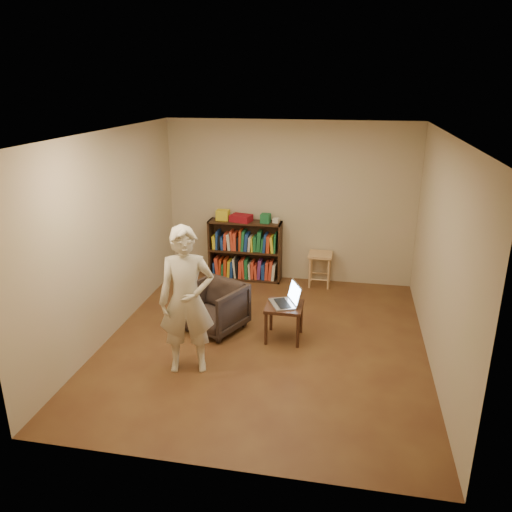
% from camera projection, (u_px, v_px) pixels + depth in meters
% --- Properties ---
extents(floor, '(4.50, 4.50, 0.00)m').
position_uv_depth(floor, '(265.00, 342.00, 6.37)').
color(floor, '#4D2919').
rests_on(floor, ground).
extents(ceiling, '(4.50, 4.50, 0.00)m').
position_uv_depth(ceiling, '(266.00, 134.00, 5.51)').
color(ceiling, white).
rests_on(ceiling, wall_back).
extents(wall_back, '(4.00, 0.00, 4.00)m').
position_uv_depth(wall_back, '(289.00, 203.00, 8.03)').
color(wall_back, '#C4AB94').
rests_on(wall_back, floor).
extents(wall_left, '(0.00, 4.50, 4.50)m').
position_uv_depth(wall_left, '(110.00, 236.00, 6.30)').
color(wall_left, '#C4AB94').
rests_on(wall_left, floor).
extents(wall_right, '(0.00, 4.50, 4.50)m').
position_uv_depth(wall_right, '(441.00, 256.00, 5.58)').
color(wall_right, '#C4AB94').
rests_on(wall_right, floor).
extents(bookshelf, '(1.20, 0.30, 1.00)m').
position_uv_depth(bookshelf, '(245.00, 254.00, 8.29)').
color(bookshelf, black).
rests_on(bookshelf, floor).
extents(box_yellow, '(0.21, 0.15, 0.17)m').
position_uv_depth(box_yellow, '(223.00, 215.00, 8.15)').
color(box_yellow, yellow).
rests_on(box_yellow, bookshelf).
extents(red_cloth, '(0.38, 0.31, 0.11)m').
position_uv_depth(red_cloth, '(241.00, 218.00, 8.07)').
color(red_cloth, maroon).
rests_on(red_cloth, bookshelf).
extents(box_green, '(0.16, 0.16, 0.15)m').
position_uv_depth(box_green, '(266.00, 218.00, 7.99)').
color(box_green, '#1A6537').
rests_on(box_green, bookshelf).
extents(box_white, '(0.11, 0.11, 0.07)m').
position_uv_depth(box_white, '(276.00, 220.00, 8.00)').
color(box_white, beige).
rests_on(box_white, bookshelf).
extents(stool, '(0.38, 0.38, 0.54)m').
position_uv_depth(stool, '(320.00, 260.00, 8.01)').
color(stool, tan).
rests_on(stool, floor).
extents(armchair, '(0.92, 0.93, 0.64)m').
position_uv_depth(armchair, '(215.00, 307.00, 6.59)').
color(armchair, '#312820').
rests_on(armchair, floor).
extents(side_table, '(0.46, 0.46, 0.47)m').
position_uv_depth(side_table, '(284.00, 311.00, 6.33)').
color(side_table, black).
rests_on(side_table, floor).
extents(laptop, '(0.46, 0.48, 0.28)m').
position_uv_depth(laptop, '(287.00, 300.00, 6.31)').
color(laptop, silver).
rests_on(laptop, side_table).
extents(person, '(0.71, 0.55, 1.70)m').
position_uv_depth(person, '(187.00, 301.00, 5.52)').
color(person, beige).
rests_on(person, floor).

